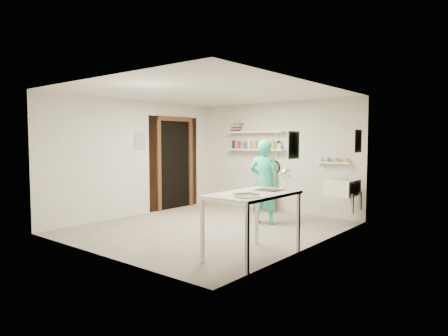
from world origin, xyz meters
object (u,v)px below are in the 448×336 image
Objects in this scene: belfast_sink at (342,187)px; desk_lamp at (287,175)px; man at (264,182)px; work_table at (253,225)px; wall_clock at (273,167)px; wooden_chair at (265,190)px.

desk_lamp reaches higher than belfast_sink.
desk_lamp is (0.10, -2.19, 0.39)m from belfast_sink.
man is 2.22m from work_table.
wall_clock is at bearing -119.71° from man.
belfast_sink is at bearing 87.68° from work_table.
man is at bearing -119.71° from wall_clock.
man is (-1.18, -0.80, 0.09)m from belfast_sink.
wooden_chair is 3.17m from desk_lamp.
work_table is at bearing 104.43° from man.
man is 0.34m from wall_clock.
wooden_chair is at bearing 128.67° from desk_lamp.
work_table reaches higher than belfast_sink.
belfast_sink is 2.12× the size of wall_clock.
belfast_sink is 0.61× the size of wooden_chair.
wooden_chair is (-0.66, 1.04, -0.30)m from man.
wooden_chair is (-0.71, 0.83, -0.56)m from wall_clock.
wall_clock is 0.29× the size of wooden_chair.
wall_clock is at bearing 115.56° from work_table.
man is at bearing -75.25° from wooden_chair.
wall_clock is 1.23m from wooden_chair.
wall_clock is 2.44m from work_table.
desk_lamp is (0.21, 0.52, 0.65)m from work_table.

